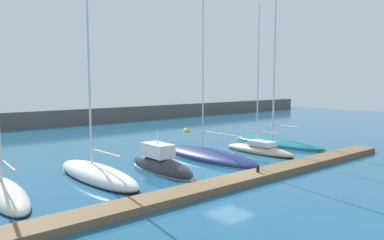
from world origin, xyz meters
name	(u,v)px	position (x,y,z in m)	size (l,w,h in m)	color
ground_plane	(230,177)	(0.00, 0.00, 0.00)	(120.00, 120.00, 0.00)	#1E567A
dock_pier	(247,178)	(0.00, -1.43, 0.20)	(30.66, 1.70, 0.40)	brown
breakwater_seawall	(48,118)	(0.00, 35.02, 1.08)	(108.00, 2.39, 2.17)	#5B5651
sailboat_ivory_nearest	(5,192)	(-12.15, 4.42, 0.32)	(1.97, 7.52, 15.04)	silver
sailboat_white_second	(97,174)	(-6.87, 4.78, 0.32)	(2.74, 8.83, 13.55)	white
motorboat_charcoal_third	(161,165)	(-2.58, 4.05, 0.44)	(1.75, 6.55, 3.03)	#2D2D33
sailboat_navy_fourth	(208,156)	(2.58, 4.96, 0.24)	(3.45, 10.04, 17.48)	navy
sailboat_sand_fifth	(259,149)	(7.52, 3.95, 0.32)	(2.10, 6.86, 12.66)	beige
sailboat_teal_sixth	(277,142)	(12.18, 5.70, 0.26)	(3.44, 10.29, 16.56)	#19707F
mooring_buoy_yellow	(186,131)	(11.07, 18.38, 0.00)	(0.79, 0.79, 0.79)	yellow
dock_bollard	(258,169)	(1.02, -1.43, 0.62)	(0.20, 0.20, 0.44)	black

